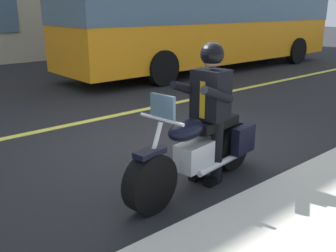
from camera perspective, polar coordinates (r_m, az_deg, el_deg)
The scene contains 5 objects.
ground_plane at distance 6.07m, azimuth -0.18°, elevation -2.89°, with size 80.00×80.00×0.00m, color black.
lane_center_stripe at distance 7.63m, azimuth -9.93°, elevation 1.18°, with size 60.00×0.16×0.01m, color #E5DB4C.
motorcycle_main at distance 4.59m, azimuth 4.75°, elevation -3.80°, with size 2.22×0.78×1.26m.
rider_main at distance 4.56m, azimuth 6.35°, elevation 3.72°, with size 0.67×0.61×1.74m.
bus_near at distance 13.59m, azimuth 6.68°, elevation 16.38°, with size 11.05×2.70×3.30m.
Camera 1 is at (3.67, 4.34, 2.11)m, focal length 40.23 mm.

